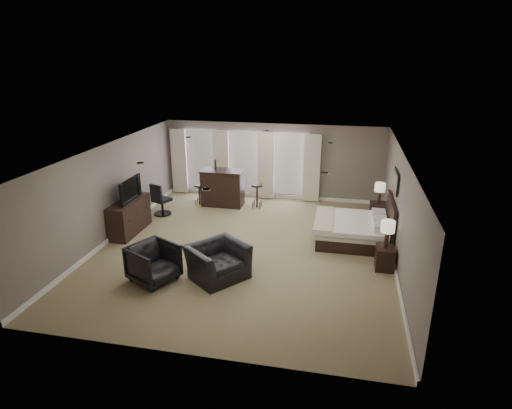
% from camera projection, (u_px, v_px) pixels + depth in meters
% --- Properties ---
extents(room, '(7.60, 8.60, 2.64)m').
position_uv_depth(room, '(245.00, 202.00, 10.78)').
color(room, '#7F7351').
rests_on(room, ground).
extents(window_bay, '(5.25, 0.20, 2.30)m').
position_uv_depth(window_bay, '(244.00, 164.00, 14.78)').
color(window_bay, silver).
rests_on(window_bay, room).
extents(bed, '(1.94, 1.86, 1.24)m').
position_uv_depth(bed, '(347.00, 219.00, 11.49)').
color(bed, silver).
rests_on(bed, ground).
extents(nightstand_near, '(0.41, 0.50, 0.55)m').
position_uv_depth(nightstand_near, '(384.00, 258.00, 10.10)').
color(nightstand_near, black).
rests_on(nightstand_near, ground).
extents(nightstand_far, '(0.47, 0.57, 0.62)m').
position_uv_depth(nightstand_far, '(377.00, 213.00, 12.76)').
color(nightstand_far, black).
rests_on(nightstand_far, ground).
extents(lamp_near, '(0.32, 0.32, 0.67)m').
position_uv_depth(lamp_near, '(387.00, 235.00, 9.90)').
color(lamp_near, beige).
rests_on(lamp_near, nightstand_near).
extents(lamp_far, '(0.31, 0.31, 0.63)m').
position_uv_depth(lamp_far, '(379.00, 193.00, 12.55)').
color(lamp_far, beige).
rests_on(lamp_far, nightstand_far).
extents(wall_art, '(0.04, 0.96, 0.56)m').
position_uv_depth(wall_art, '(395.00, 181.00, 10.89)').
color(wall_art, slate).
rests_on(wall_art, room).
extents(dresser, '(0.53, 1.63, 0.95)m').
position_uv_depth(dresser, '(130.00, 216.00, 12.08)').
color(dresser, black).
rests_on(dresser, ground).
extents(tv, '(0.66, 1.14, 0.15)m').
position_uv_depth(tv, '(128.00, 198.00, 11.89)').
color(tv, black).
rests_on(tv, dresser).
extents(armchair_near, '(1.39, 1.45, 1.07)m').
position_uv_depth(armchair_near, '(217.00, 256.00, 9.63)').
color(armchair_near, black).
rests_on(armchair_near, ground).
extents(armchair_far, '(1.19, 1.21, 0.95)m').
position_uv_depth(armchair_far, '(153.00, 261.00, 9.52)').
color(armchair_far, black).
rests_on(armchair_far, ground).
extents(bar_counter, '(1.40, 0.73, 1.22)m').
position_uv_depth(bar_counter, '(223.00, 188.00, 14.16)').
color(bar_counter, black).
rests_on(bar_counter, ground).
extents(bar_stool_left, '(0.40, 0.40, 0.70)m').
position_uv_depth(bar_stool_left, '(199.00, 195.00, 14.29)').
color(bar_stool_left, black).
rests_on(bar_stool_left, ground).
extents(bar_stool_right, '(0.50, 0.50, 0.80)m').
position_uv_depth(bar_stool_right, '(257.00, 196.00, 14.01)').
color(bar_stool_right, black).
rests_on(bar_stool_right, ground).
extents(desk_chair, '(0.69, 0.69, 1.04)m').
position_uv_depth(desk_chair, '(162.00, 199.00, 13.36)').
color(desk_chair, black).
rests_on(desk_chair, ground).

